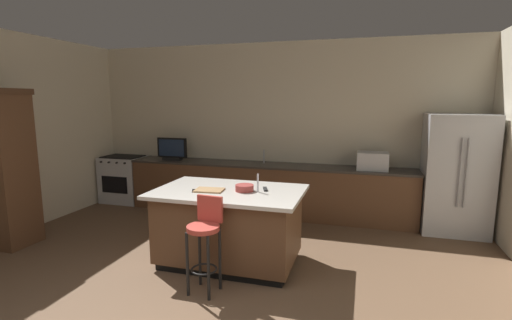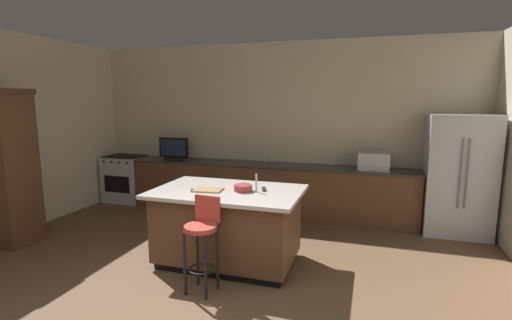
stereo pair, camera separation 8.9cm
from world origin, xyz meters
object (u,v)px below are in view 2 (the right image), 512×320
object	(u,v)px
tv_monitor	(174,150)
cell_phone	(194,190)
fruit_bowl	(243,188)
cabinet_tower	(6,165)
bar_stool_center	(202,235)
kitchen_island	(228,226)
range_oven	(126,178)
refrigerator	(458,175)
tv_remote	(264,189)
cutting_board	(208,190)
microwave	(374,161)

from	to	relation	value
tv_monitor	cell_phone	world-z (taller)	tv_monitor
fruit_bowl	cell_phone	xyz separation A→B (m)	(-0.57, -0.16, -0.03)
cabinet_tower	fruit_bowl	size ratio (longest dim) A/B	9.80
bar_stool_center	cell_phone	size ratio (longest dim) A/B	6.72
kitchen_island	fruit_bowl	bearing A→B (deg)	-0.68
range_oven	tv_monitor	world-z (taller)	tv_monitor
tv_monitor	bar_stool_center	xyz separation A→B (m)	(1.88, -2.73, -0.48)
range_oven	tv_monitor	xyz separation A→B (m)	(1.12, -0.05, 0.63)
refrigerator	tv_remote	xyz separation A→B (m)	(-2.47, -1.87, 0.04)
cell_phone	tv_remote	size ratio (longest dim) A/B	0.88
bar_stool_center	fruit_bowl	xyz separation A→B (m)	(0.20, 0.72, 0.36)
fruit_bowl	tv_remote	size ratio (longest dim) A/B	1.29
range_oven	tv_remote	distance (m)	3.95
refrigerator	bar_stool_center	bearing A→B (deg)	-136.67
fruit_bowl	range_oven	bearing A→B (deg)	147.14
tv_monitor	cutting_board	size ratio (longest dim) A/B	1.74
fruit_bowl	cell_phone	bearing A→B (deg)	-164.17
range_oven	bar_stool_center	xyz separation A→B (m)	(2.99, -2.78, 0.16)
range_oven	bar_stool_center	bearing A→B (deg)	-42.91
refrigerator	microwave	xyz separation A→B (m)	(-1.20, 0.06, 0.14)
range_oven	tv_monitor	bearing A→B (deg)	-2.60
range_oven	cabinet_tower	bearing A→B (deg)	-93.97
cell_phone	fruit_bowl	bearing A→B (deg)	-7.46
microwave	cutting_board	size ratio (longest dim) A/B	1.44
tv_monitor	bar_stool_center	bearing A→B (deg)	-55.50
microwave	tv_monitor	distance (m)	3.56
cabinet_tower	cell_phone	size ratio (longest dim) A/B	14.34
refrigerator	kitchen_island	bearing A→B (deg)	-145.34
kitchen_island	cutting_board	size ratio (longest dim) A/B	5.33
microwave	tv_monitor	xyz separation A→B (m)	(-3.56, -0.05, 0.05)
refrigerator	bar_stool_center	size ratio (longest dim) A/B	1.78
microwave	cutting_board	xyz separation A→B (m)	(-1.89, -2.17, -0.10)
refrigerator	cell_phone	xyz separation A→B (m)	(-3.26, -2.16, 0.03)
range_oven	fruit_bowl	size ratio (longest dim) A/B	4.17
refrigerator	tv_remote	distance (m)	3.10
microwave	kitchen_island	bearing A→B (deg)	-129.29
cutting_board	fruit_bowl	bearing A→B (deg)	14.20
microwave	bar_stool_center	size ratio (longest dim) A/B	0.48
tv_monitor	cutting_board	world-z (taller)	tv_monitor
cabinet_tower	tv_monitor	world-z (taller)	cabinet_tower
cabinet_tower	fruit_bowl	distance (m)	3.37
cabinet_tower	tv_monitor	xyz separation A→B (m)	(1.28, 2.30, -0.03)
range_oven	cell_phone	xyz separation A→B (m)	(2.62, -2.22, 0.48)
cell_phone	tv_remote	world-z (taller)	tv_remote
range_oven	cell_phone	distance (m)	3.47
cutting_board	microwave	bearing A→B (deg)	48.81
cell_phone	kitchen_island	bearing A→B (deg)	0.63
kitchen_island	cell_phone	xyz separation A→B (m)	(-0.37, -0.16, 0.46)
cabinet_tower	fruit_bowl	xyz separation A→B (m)	(3.35, 0.30, -0.15)
cabinet_tower	tv_remote	xyz separation A→B (m)	(3.57, 0.43, -0.18)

